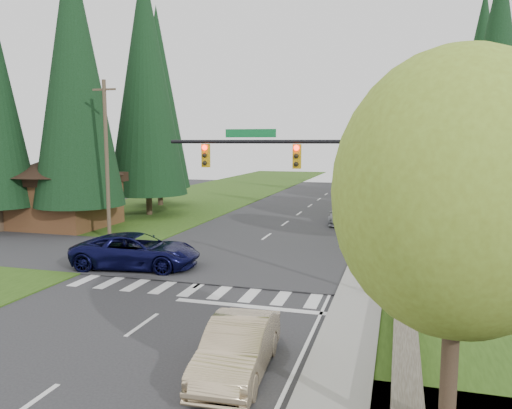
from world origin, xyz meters
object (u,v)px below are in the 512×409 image
at_px(parked_car_a, 355,218).
at_px(parked_car_e, 363,189).
at_px(parked_car_b, 342,215).
at_px(parked_car_d, 374,190).
at_px(sedan_champagne, 238,348).
at_px(suv_navy, 137,251).
at_px(parked_car_c, 371,197).

bearing_deg(parked_car_a, parked_car_e, 87.59).
distance_m(parked_car_a, parked_car_b, 1.87).
bearing_deg(parked_car_d, parked_car_b, -96.27).
bearing_deg(parked_car_d, parked_car_e, 137.42).
distance_m(sedan_champagne, suv_navy, 12.52).
relative_size(parked_car_a, parked_car_e, 0.79).
bearing_deg(suv_navy, sedan_champagne, -146.06).
relative_size(parked_car_a, parked_car_c, 1.01).
height_order(sedan_champagne, parked_car_c, sedan_champagne).
distance_m(parked_car_d, parked_car_e, 1.84).
bearing_deg(parked_car_b, parked_car_e, 86.24).
distance_m(parked_car_a, parked_car_e, 22.50).
xyz_separation_m(suv_navy, parked_car_c, (9.63, 29.73, -0.21)).
bearing_deg(suv_navy, parked_car_e, -20.08).
bearing_deg(sedan_champagne, parked_car_d, 84.33).
bearing_deg(parked_car_d, parked_car_a, -93.11).
relative_size(sedan_champagne, parked_car_a, 1.13).
distance_m(sedan_champagne, parked_car_a, 24.11).
relative_size(sedan_champagne, suv_navy, 0.73).
xyz_separation_m(parked_car_a, parked_car_c, (0.33, 15.01, -0.03)).
bearing_deg(parked_car_e, parked_car_d, -34.66).
bearing_deg(suv_navy, parked_car_d, -22.58).
height_order(sedan_champagne, suv_navy, suv_navy).
distance_m(parked_car_b, parked_car_e, 20.94).
distance_m(sedan_champagne, parked_car_e, 46.56).
relative_size(parked_car_c, parked_car_e, 0.79).
xyz_separation_m(parked_car_d, parked_car_e, (-1.40, 1.19, -0.07)).
relative_size(parked_car_b, parked_car_c, 1.18).
bearing_deg(parked_car_e, sedan_champagne, -84.21).
bearing_deg(parked_car_b, parked_car_d, 82.18).
xyz_separation_m(sedan_champagne, parked_car_a, (1.00, 24.09, -0.06)).
bearing_deg(parked_car_e, parked_car_c, -73.66).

